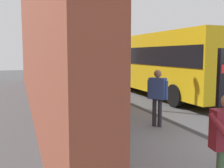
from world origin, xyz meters
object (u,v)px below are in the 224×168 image
bicycle_beside_lamp (92,125)px  pedestrian_crossing_street (157,92)px  pedestrian_near_bus (81,79)px  city_bus (159,61)px  bicycle_by_door (79,111)px  bicycle_mid_rack (75,107)px  pedestrian_by_facade (97,89)px  bicycle_under_window (86,117)px  street_lamp (123,29)px

bicycle_beside_lamp → pedestrian_crossing_street: pedestrian_crossing_street is taller
pedestrian_crossing_street → pedestrian_near_bus: pedestrian_crossing_street is taller
city_bus → pedestrian_crossing_street: size_ratio=6.14×
bicycle_by_door → bicycle_mid_rack: bearing=0.6°
pedestrian_crossing_street → pedestrian_near_bus: bearing=10.8°
bicycle_mid_rack → city_bus: 7.44m
bicycle_by_door → pedestrian_by_facade: bearing=-41.3°
pedestrian_by_facade → pedestrian_crossing_street: bearing=-148.5°
bicycle_by_door → bicycle_under_window: bearing=-177.8°
bicycle_beside_lamp → bicycle_by_door: same height
bicycle_mid_rack → bicycle_under_window: bearing=-178.5°
bicycle_under_window → city_bus: (5.99, -5.72, 1.41)m
bicycle_under_window → pedestrian_near_bus: (5.36, -1.05, 0.57)m
bicycle_by_door → bicycle_mid_rack: 0.67m
city_bus → street_lamp: 4.50m
bicycle_beside_lamp → pedestrian_by_facade: 2.88m
bicycle_beside_lamp → pedestrian_near_bus: (6.22, -1.12, 0.57)m
bicycle_by_door → pedestrian_crossing_street: 2.52m
pedestrian_near_bus → street_lamp: street_lamp is taller
pedestrian_near_bus → bicycle_beside_lamp: bearing=169.8°
bicycle_beside_lamp → bicycle_mid_rack: (2.35, -0.03, 0.00)m
bicycle_beside_lamp → pedestrian_by_facade: size_ratio=1.10×
pedestrian_near_bus → bicycle_under_window: bearing=168.9°
bicycle_beside_lamp → bicycle_by_door: 1.69m
bicycle_mid_rack → pedestrian_near_bus: (3.87, -1.09, 0.57)m
pedestrian_crossing_street → bicycle_under_window: bearing=82.2°
bicycle_under_window → street_lamp: (3.30, -2.42, 2.86)m
bicycle_by_door → pedestrian_near_bus: size_ratio=1.12×
bicycle_mid_rack → pedestrian_near_bus: size_ratio=1.11×
bicycle_under_window → pedestrian_near_bus: pedestrian_near_bus is taller
bicycle_beside_lamp → city_bus: size_ratio=0.16×
bicycle_beside_lamp → city_bus: bearing=-40.2°
street_lamp → bicycle_by_door: bearing=135.3°
bicycle_under_window → pedestrian_crossing_street: size_ratio=1.01×
bicycle_under_window → pedestrian_near_bus: size_ratio=1.11×
bicycle_beside_lamp → pedestrian_near_bus: pedestrian_near_bus is taller
bicycle_beside_lamp → street_lamp: street_lamp is taller
bicycle_by_door → street_lamp: (2.48, -2.45, 2.86)m
bicycle_beside_lamp → street_lamp: size_ratio=0.31×
pedestrian_crossing_street → bicycle_beside_lamp: bearing=104.6°
city_bus → street_lamp: bearing=129.2°
pedestrian_by_facade → bicycle_under_window: bearing=155.1°
street_lamp → bicycle_mid_rack: bearing=126.4°
bicycle_by_door → pedestrian_by_facade: 1.43m
city_bus → pedestrian_crossing_street: (-6.28, 3.59, -0.75)m
bicycle_beside_lamp → bicycle_under_window: (0.86, -0.07, 0.00)m
bicycle_under_window → street_lamp: size_ratio=0.32×
pedestrian_by_facade → pedestrian_near_bus: 3.55m
bicycle_beside_lamp → bicycle_by_door: bearing=-1.3°
bicycle_mid_rack → pedestrian_by_facade: (0.33, -0.88, 0.55)m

